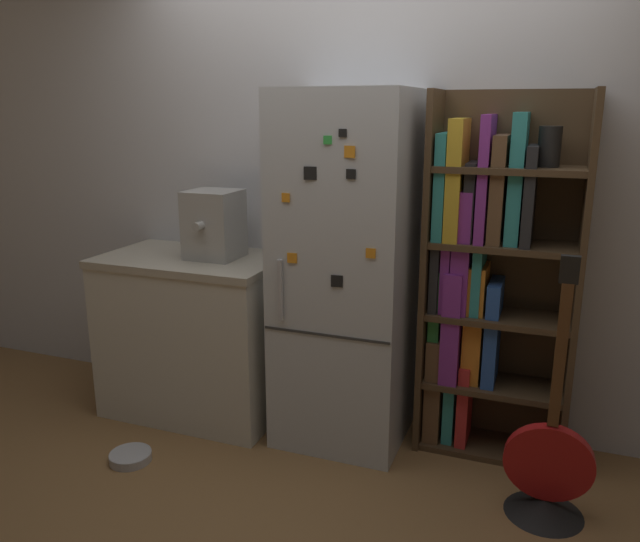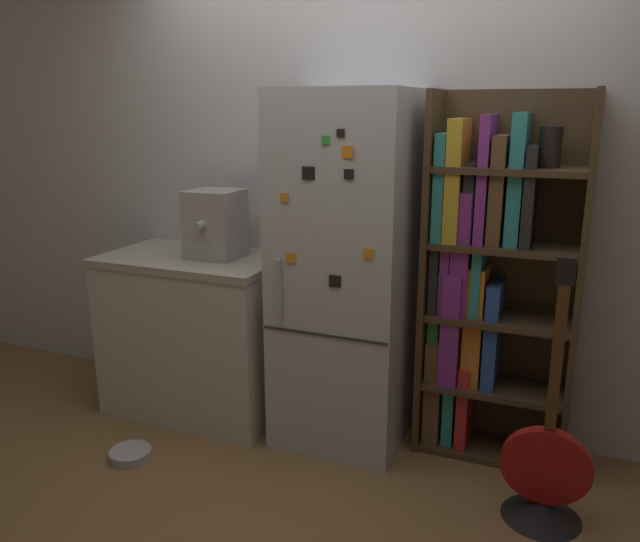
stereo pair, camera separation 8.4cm
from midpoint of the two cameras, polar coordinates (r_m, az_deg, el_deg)
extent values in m
plane|color=olive|center=(3.35, 0.48, -15.84)|extent=(16.00, 16.00, 0.00)
cube|color=silver|center=(3.36, 3.38, 7.82)|extent=(8.00, 0.05, 2.60)
cube|color=silver|center=(3.14, 1.57, -0.15)|extent=(0.64, 0.57, 1.79)
cube|color=#333333|center=(2.96, -0.32, -5.88)|extent=(0.63, 0.01, 0.01)
cube|color=#B2B2B7|center=(2.97, -4.47, -1.79)|extent=(0.02, 0.02, 0.30)
cube|color=orange|center=(2.73, 1.83, 10.84)|extent=(0.05, 0.02, 0.05)
cube|color=black|center=(2.74, 1.96, 8.84)|extent=(0.04, 0.01, 0.04)
cube|color=orange|center=(2.91, -3.40, 1.19)|extent=(0.05, 0.01, 0.05)
cube|color=orange|center=(2.77, 3.79, 1.63)|extent=(0.04, 0.01, 0.04)
cube|color=orange|center=(2.87, -4.00, 6.71)|extent=(0.04, 0.01, 0.04)
cube|color=black|center=(2.81, -1.77, 8.93)|extent=(0.06, 0.02, 0.06)
cube|color=green|center=(2.77, -0.18, 11.89)|extent=(0.04, 0.01, 0.04)
cube|color=black|center=(2.85, 0.71, -0.94)|extent=(0.06, 0.01, 0.06)
cube|color=black|center=(2.74, 1.18, 12.50)|extent=(0.04, 0.01, 0.04)
cube|color=#4C3823|center=(3.15, 9.17, -0.36)|extent=(0.03, 0.34, 1.78)
cube|color=#4C3823|center=(3.09, 21.80, -1.52)|extent=(0.03, 0.34, 1.78)
cube|color=#4C3823|center=(3.25, 15.71, -0.26)|extent=(0.72, 0.03, 1.78)
cube|color=#4C3823|center=(3.44, 14.41, -15.17)|extent=(0.66, 0.31, 0.03)
cube|color=#4C3823|center=(3.28, 14.79, -9.98)|extent=(0.66, 0.31, 0.03)
cube|color=#4C3823|center=(3.15, 15.21, -4.07)|extent=(0.66, 0.31, 0.03)
cube|color=#4C3823|center=(3.06, 15.65, 2.28)|extent=(0.66, 0.31, 0.03)
cube|color=#4C3823|center=(3.01, 16.13, 8.93)|extent=(0.66, 0.31, 0.03)
cube|color=brown|center=(3.35, 9.90, -10.20)|extent=(0.08, 0.27, 0.55)
cube|color=teal|center=(3.36, 11.23, -11.44)|extent=(0.05, 0.23, 0.41)
cube|color=red|center=(3.34, 12.39, -11.53)|extent=(0.05, 0.22, 0.43)
cube|color=#338C3F|center=(3.22, 9.94, -4.54)|extent=(0.05, 0.23, 0.56)
cube|color=purple|center=(3.19, 11.43, -4.74)|extent=(0.09, 0.27, 0.57)
cube|color=orange|center=(3.19, 13.26, -4.62)|extent=(0.09, 0.22, 0.59)
cube|color=#2D59B2|center=(3.19, 14.79, -5.41)|extent=(0.06, 0.24, 0.52)
cube|color=#262628|center=(3.14, 10.04, -0.01)|extent=(0.04, 0.27, 0.37)
cube|color=purple|center=(3.11, 10.97, 1.42)|extent=(0.04, 0.24, 0.54)
cube|color=purple|center=(3.09, 12.22, 1.76)|extent=(0.08, 0.23, 0.60)
cube|color=teal|center=(3.10, 13.63, 0.60)|extent=(0.04, 0.22, 0.48)
cube|color=teal|center=(3.06, 10.47, 7.64)|extent=(0.05, 0.28, 0.50)
cube|color=gold|center=(3.03, 11.63, 8.15)|extent=(0.07, 0.26, 0.57)
cube|color=#262628|center=(3.04, 12.91, 6.22)|extent=(0.05, 0.23, 0.37)
cube|color=purple|center=(3.03, 14.13, 8.18)|extent=(0.05, 0.28, 0.59)
cube|color=brown|center=(3.01, 15.25, 7.20)|extent=(0.06, 0.24, 0.50)
cube|color=teal|center=(3.02, 16.80, 8.06)|extent=(0.06, 0.24, 0.60)
cube|color=#262628|center=(3.01, 17.89, 6.58)|extent=(0.05, 0.27, 0.45)
cylinder|color=black|center=(2.99, 19.48, 10.66)|extent=(0.10, 0.10, 0.18)
cube|color=beige|center=(3.64, -11.88, -5.97)|extent=(0.98, 0.61, 0.87)
cube|color=#B2A893|center=(3.51, -12.27, 1.01)|extent=(1.00, 0.63, 0.04)
cube|color=#A5A39E|center=(3.41, -10.35, 4.21)|extent=(0.27, 0.26, 0.36)
cylinder|color=#A5A39E|center=(3.28, -11.79, 4.03)|extent=(0.04, 0.06, 0.04)
cone|color=black|center=(3.02, 18.99, -19.74)|extent=(0.33, 0.33, 0.06)
cylinder|color=#B21919|center=(2.91, 19.36, -16.22)|extent=(0.37, 0.10, 0.37)
cube|color=brown|center=(2.63, 20.24, -7.44)|extent=(0.04, 0.11, 0.64)
cube|color=black|center=(2.47, 20.97, 0.12)|extent=(0.07, 0.04, 0.11)
cylinder|color=#B7B7BC|center=(3.37, -17.64, -15.89)|extent=(0.21, 0.21, 0.04)
torus|color=#B7B7BC|center=(3.37, -17.67, -15.64)|extent=(0.21, 0.21, 0.01)
camera|label=1|loc=(0.04, -90.76, -0.20)|focal=35.00mm
camera|label=2|loc=(0.04, 89.24, 0.20)|focal=35.00mm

